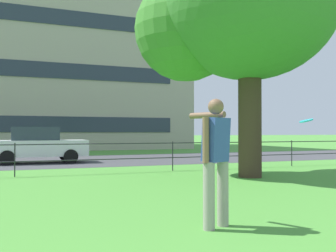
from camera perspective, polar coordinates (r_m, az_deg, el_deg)
name	(u,v)px	position (r m, az deg, el deg)	size (l,w,h in m)	color
street_strip	(12,162)	(18.58, -21.49, -4.90)	(80.00, 7.62, 0.01)	#424247
park_fence	(15,154)	(12.58, -21.15, -3.79)	(30.41, 0.04, 1.00)	#232328
tree_small_lawn	(237,11)	(12.87, 9.92, 15.91)	(5.66, 5.76, 7.28)	#423023
person_thrower	(215,158)	(5.56, 6.78, -4.53)	(0.48, 0.86, 1.79)	gray
frisbee	(306,121)	(8.40, 19.24, 0.72)	(0.31, 0.31, 0.09)	#2DB2C6
car_white_far_left	(38,145)	(17.85, -18.23, -2.59)	(4.01, 1.82, 1.54)	silver
apartment_building_background	(18,57)	(36.19, -20.80, 9.28)	(26.12, 14.93, 15.34)	#ADA393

